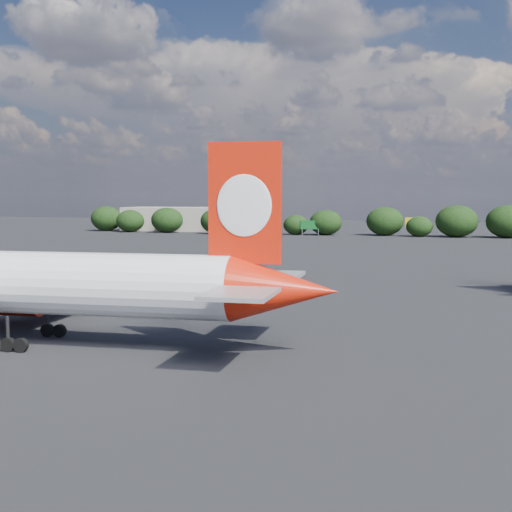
% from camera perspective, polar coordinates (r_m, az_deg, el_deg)
% --- Properties ---
extents(ground, '(500.00, 500.00, 0.00)m').
position_cam_1_polar(ground, '(98.46, -0.58, -2.14)').
color(ground, black).
rests_on(ground, ground).
extents(qantas_airliner, '(48.95, 46.57, 15.97)m').
position_cam_1_polar(qantas_airliner, '(60.51, -18.06, -2.16)').
color(qantas_airliner, white).
rests_on(qantas_airliner, ground).
extents(terminal_building, '(42.00, 16.00, 8.00)m').
position_cam_1_polar(terminal_building, '(244.37, -5.60, 2.96)').
color(terminal_building, '#9D9387').
rests_on(terminal_building, ground).
extents(highway_sign, '(6.00, 0.30, 4.50)m').
position_cam_1_polar(highway_sign, '(214.63, 4.36, 2.48)').
color(highway_sign, '#125E23').
rests_on(highway_sign, ground).
extents(billboard_yellow, '(5.00, 0.30, 5.50)m').
position_cam_1_polar(billboard_yellow, '(215.91, 12.51, 2.59)').
color(billboard_yellow, yellow).
rests_on(billboard_yellow, ground).
extents(horizon_treeline, '(205.27, 15.83, 9.31)m').
position_cam_1_polar(horizon_treeline, '(214.94, 10.46, 2.67)').
color(horizon_treeline, black).
rests_on(horizon_treeline, ground).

